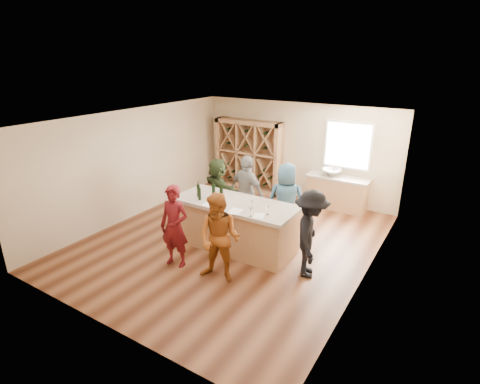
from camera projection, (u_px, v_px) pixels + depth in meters
The scene contains 32 objects.
floor at pixel (232, 242), 8.69m from camera, with size 6.00×7.00×0.10m, color brown.
ceiling at pixel (231, 116), 7.70m from camera, with size 6.00×7.00×0.10m, color white.
wall_back at pixel (297, 150), 11.03m from camera, with size 6.00×0.10×2.80m, color beige.
wall_front at pixel (96, 250), 5.37m from camera, with size 6.00×0.10×2.80m, color beige.
wall_left at pixel (133, 163), 9.71m from camera, with size 0.10×7.00×2.80m, color beige.
wall_right at pixel (374, 212), 6.68m from camera, with size 0.10×7.00×2.80m, color beige.
window_frame at pixel (348, 145), 10.10m from camera, with size 1.30×0.06×1.30m, color white.
window_pane at pixel (348, 146), 10.07m from camera, with size 1.18×0.01×1.18m, color white.
wine_rack at pixel (249, 156), 11.65m from camera, with size 2.20×0.45×2.20m, color #B17F54.
back_counter_base at pixel (337, 193), 10.38m from camera, with size 1.60×0.58×0.86m, color #B17F54.
back_counter_top at pixel (338, 178), 10.23m from camera, with size 1.70×0.62×0.06m, color #AEA08F.
sink at pixel (332, 172), 10.28m from camera, with size 0.54×0.54×0.19m, color silver.
faucet at pixel (334, 169), 10.41m from camera, with size 0.02×0.02×0.30m, color silver.
tasting_counter_base at pixel (235, 227), 8.21m from camera, with size 2.60×1.00×1.00m, color #B17F54.
tasting_counter_top at pixel (235, 204), 8.02m from camera, with size 2.72×1.12×0.08m, color #AEA08F.
wine_bottle_a at pixel (198, 191), 8.27m from camera, with size 0.07×0.07×0.28m, color black.
wine_bottle_b at pixel (200, 194), 8.09m from camera, with size 0.07×0.07×0.27m, color black.
wine_bottle_c at pixel (214, 192), 8.17m from camera, with size 0.08×0.08×0.31m, color black.
wine_bottle_e at pixel (221, 195), 7.95m from camera, with size 0.08×0.08×0.32m, color black.
wine_glass_a at pixel (211, 201), 7.80m from camera, with size 0.07×0.07×0.19m, color white.
wine_glass_c at pixel (251, 212), 7.26m from camera, with size 0.08×0.08×0.20m, color white.
wine_glass_d at pixel (252, 205), 7.66m from camera, with size 0.06×0.06×0.16m, color white.
wine_glass_e at pixel (267, 211), 7.34m from camera, with size 0.07×0.07×0.17m, color white.
tasting_menu_a at pixel (210, 204), 7.90m from camera, with size 0.22×0.31×0.00m, color white.
tasting_menu_b at pixel (235, 211), 7.53m from camera, with size 0.24×0.33×0.00m, color white.
tasting_menu_c at pixel (259, 216), 7.32m from camera, with size 0.20×0.27×0.00m, color white.
person_near_left at pixel (175, 226), 7.41m from camera, with size 0.62×0.45×1.69m, color #590F14.
person_near_right at pixel (219, 238), 6.88m from camera, with size 0.84×0.46×1.73m, color #994C19.
person_server at pixel (310, 234), 7.03m from camera, with size 1.12×0.52×1.73m, color black.
person_far_mid at pixel (247, 193), 9.00m from camera, with size 1.08×0.55×1.84m, color slate.
person_far_right at pixel (286, 201), 8.57m from camera, with size 0.87×0.57×1.78m, color #335972.
person_far_left at pixel (218, 189), 9.61m from camera, with size 1.50×0.54×1.62m, color #263319.
Camera 1 is at (4.27, -6.49, 4.02)m, focal length 28.00 mm.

